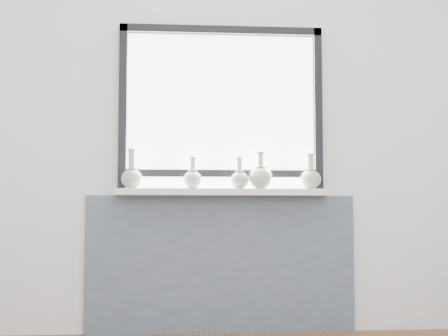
{
  "coord_description": "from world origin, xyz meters",
  "views": [
    {
      "loc": [
        -0.29,
        -2.17,
        0.75
      ],
      "look_at": [
        0.0,
        1.55,
        1.02
      ],
      "focal_mm": 50.0,
      "sensor_mm": 36.0,
      "label": 1
    }
  ],
  "objects": [
    {
      "name": "vase_b",
      "position": [
        -0.18,
        1.7,
        0.97
      ],
      "size": [
        0.12,
        0.12,
        0.2
      ],
      "rotation": [
        0.0,
        0.0,
        0.09
      ],
      "color": "#ABC09E",
      "rests_on": "windowsill"
    },
    {
      "name": "back_wall",
      "position": [
        0.0,
        1.81,
        1.3
      ],
      "size": [
        3.6,
        0.02,
        2.6
      ],
      "primitive_type": "cube",
      "color": "silver",
      "rests_on": "ground"
    },
    {
      "name": "apron_panel",
      "position": [
        0.0,
        1.78,
        0.43
      ],
      "size": [
        1.7,
        0.03,
        0.86
      ],
      "primitive_type": "cube",
      "color": "#4F5C69",
      "rests_on": "ground"
    },
    {
      "name": "vase_a",
      "position": [
        -0.56,
        1.7,
        0.98
      ],
      "size": [
        0.13,
        0.13,
        0.25
      ],
      "rotation": [
        0.0,
        0.0,
        0.21
      ],
      "color": "#ABC09E",
      "rests_on": "windowsill"
    },
    {
      "name": "vase_e",
      "position": [
        0.56,
        1.7,
        0.97
      ],
      "size": [
        0.13,
        0.13,
        0.22
      ],
      "rotation": [
        0.0,
        0.0,
        0.3
      ],
      "color": "#ABC09E",
      "rests_on": "windowsill"
    },
    {
      "name": "windowsill",
      "position": [
        0.0,
        1.71,
        0.88
      ],
      "size": [
        1.32,
        0.18,
        0.04
      ],
      "primitive_type": "cube",
      "color": "silver",
      "rests_on": "apron_panel"
    },
    {
      "name": "vase_c",
      "position": [
        0.11,
        1.7,
        0.96
      ],
      "size": [
        0.12,
        0.12,
        0.2
      ],
      "rotation": [
        0.0,
        0.0,
        0.01
      ],
      "color": "#ABC09E",
      "rests_on": "windowsill"
    },
    {
      "name": "vase_d",
      "position": [
        0.24,
        1.69,
        0.98
      ],
      "size": [
        0.15,
        0.15,
        0.23
      ],
      "rotation": [
        0.0,
        0.0,
        0.15
      ],
      "color": "#ABC09E",
      "rests_on": "windowsill"
    },
    {
      "name": "window",
      "position": [
        0.0,
        1.77,
        1.44
      ],
      "size": [
        1.3,
        0.06,
        1.05
      ],
      "color": "black",
      "rests_on": "windowsill"
    }
  ]
}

